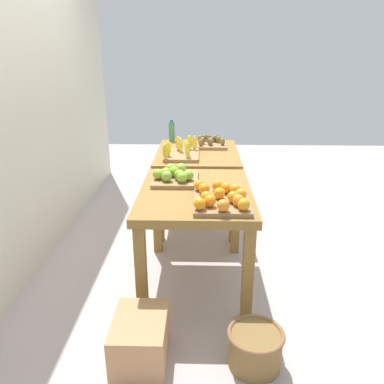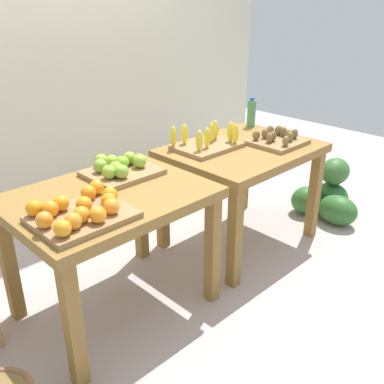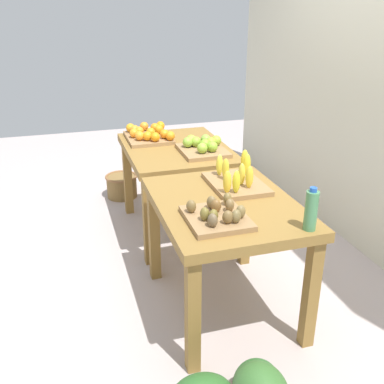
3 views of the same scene
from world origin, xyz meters
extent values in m
plane|color=#B5A7A5|center=(0.00, 0.00, 0.00)|extent=(8.00, 8.00, 0.00)
cube|color=beige|center=(0.00, 1.35, 1.50)|extent=(4.40, 0.12, 3.00)
cube|color=olive|center=(-0.56, 0.00, 0.72)|extent=(1.04, 0.80, 0.06)
cube|color=olive|center=(-1.02, -0.34, 0.34)|extent=(0.07, 0.07, 0.69)
cube|color=olive|center=(-0.10, -0.34, 0.34)|extent=(0.07, 0.07, 0.69)
cube|color=olive|center=(-1.02, 0.34, 0.34)|extent=(0.07, 0.07, 0.69)
cube|color=olive|center=(-0.10, 0.34, 0.34)|extent=(0.07, 0.07, 0.69)
cube|color=olive|center=(0.56, 0.00, 0.72)|extent=(1.04, 0.80, 0.06)
cube|color=olive|center=(0.10, -0.34, 0.34)|extent=(0.07, 0.07, 0.69)
cube|color=olive|center=(1.02, -0.34, 0.34)|extent=(0.07, 0.07, 0.69)
cube|color=olive|center=(0.10, 0.34, 0.34)|extent=(0.07, 0.07, 0.69)
cube|color=olive|center=(1.02, 0.34, 0.34)|extent=(0.07, 0.07, 0.69)
cube|color=#987349|center=(-0.82, -0.17, 0.76)|extent=(0.44, 0.36, 0.03)
sphere|color=orange|center=(-0.65, -0.15, 0.82)|extent=(0.09, 0.09, 0.08)
sphere|color=orange|center=(-0.80, -0.16, 0.82)|extent=(0.10, 0.10, 0.08)
sphere|color=orange|center=(-0.81, -0.30, 0.82)|extent=(0.11, 0.11, 0.08)
sphere|color=orange|center=(-0.86, -0.24, 0.82)|extent=(0.11, 0.11, 0.08)
sphere|color=orange|center=(-0.87, -0.07, 0.82)|extent=(0.10, 0.10, 0.08)
sphere|color=orange|center=(-0.72, -0.27, 0.82)|extent=(0.11, 0.11, 0.08)
sphere|color=orange|center=(-0.69, -0.21, 0.82)|extent=(0.09, 0.09, 0.08)
sphere|color=orange|center=(-0.99, -0.30, 0.82)|extent=(0.10, 0.10, 0.08)
sphere|color=orange|center=(-1.00, -0.17, 0.82)|extent=(0.10, 0.10, 0.08)
sphere|color=orange|center=(-0.92, -0.27, 0.82)|extent=(0.08, 0.08, 0.08)
sphere|color=orange|center=(-0.98, -0.03, 0.82)|extent=(0.11, 0.11, 0.08)
sphere|color=orange|center=(-0.64, -0.03, 0.82)|extent=(0.11, 0.11, 0.08)
sphere|color=orange|center=(-0.93, -0.09, 0.82)|extent=(0.09, 0.09, 0.08)
sphere|color=orange|center=(-0.71, -0.06, 0.82)|extent=(0.09, 0.09, 0.08)
cube|color=#987349|center=(-0.35, 0.16, 0.76)|extent=(0.40, 0.34, 0.03)
sphere|color=#85BB2F|center=(-0.34, 0.17, 0.82)|extent=(0.09, 0.09, 0.08)
sphere|color=#91BA38|center=(-0.25, 0.12, 0.82)|extent=(0.08, 0.08, 0.08)
sphere|color=#88B739|center=(-0.43, 0.06, 0.82)|extent=(0.11, 0.11, 0.08)
sphere|color=#86B131|center=(-0.26, 0.20, 0.82)|extent=(0.10, 0.10, 0.08)
sphere|color=#85AD3D|center=(-0.46, 0.21, 0.82)|extent=(0.11, 0.11, 0.08)
sphere|color=#91B330|center=(-0.41, 0.28, 0.82)|extent=(0.11, 0.11, 0.08)
sphere|color=#8FBE37|center=(-0.48, 0.10, 0.82)|extent=(0.10, 0.10, 0.08)
sphere|color=#89B034|center=(-0.42, 0.12, 0.82)|extent=(0.11, 0.11, 0.08)
sphere|color=#8CB52E|center=(-0.37, 0.23, 0.82)|extent=(0.11, 0.11, 0.08)
cube|color=#987349|center=(0.36, 0.15, 0.76)|extent=(0.44, 0.32, 0.03)
ellipsoid|color=yellow|center=(0.52, 0.08, 0.85)|extent=(0.06, 0.06, 0.14)
ellipsoid|color=yellow|center=(0.41, 0.16, 0.85)|extent=(0.05, 0.05, 0.14)
ellipsoid|color=yellow|center=(0.17, 0.28, 0.85)|extent=(0.06, 0.06, 0.14)
ellipsoid|color=yellow|center=(0.30, 0.10, 0.85)|extent=(0.06, 0.06, 0.14)
ellipsoid|color=yellow|center=(0.22, 0.09, 0.85)|extent=(0.06, 0.07, 0.14)
ellipsoid|color=yellow|center=(0.25, 0.26, 0.85)|extent=(0.04, 0.05, 0.14)
ellipsoid|color=yellow|center=(0.51, 0.03, 0.85)|extent=(0.06, 0.06, 0.14)
ellipsoid|color=yellow|center=(0.47, 0.18, 0.85)|extent=(0.05, 0.05, 0.14)
cube|color=#987349|center=(0.78, -0.14, 0.76)|extent=(0.36, 0.32, 0.03)
ellipsoid|color=brown|center=(0.75, -0.05, 0.81)|extent=(0.07, 0.07, 0.07)
ellipsoid|color=brown|center=(0.68, -0.13, 0.81)|extent=(0.07, 0.07, 0.07)
ellipsoid|color=brown|center=(0.88, -0.11, 0.81)|extent=(0.06, 0.07, 0.07)
ellipsoid|color=brown|center=(0.70, -0.25, 0.81)|extent=(0.07, 0.07, 0.07)
ellipsoid|color=olive|center=(0.81, -0.21, 0.81)|extent=(0.06, 0.05, 0.07)
ellipsoid|color=brown|center=(0.67, -0.03, 0.81)|extent=(0.07, 0.07, 0.07)
ellipsoid|color=brown|center=(0.89, -0.20, 0.81)|extent=(0.07, 0.07, 0.07)
ellipsoid|color=olive|center=(0.84, -0.02, 0.81)|extent=(0.07, 0.07, 0.07)
ellipsoid|color=brown|center=(0.74, -0.12, 0.81)|extent=(0.06, 0.07, 0.07)
ellipsoid|color=brown|center=(0.89, -0.07, 0.81)|extent=(0.07, 0.07, 0.07)
ellipsoid|color=brown|center=(0.85, -0.18, 0.81)|extent=(0.07, 0.07, 0.07)
cylinder|color=#4C8C59|center=(1.01, 0.29, 0.85)|extent=(0.07, 0.07, 0.21)
cylinder|color=blue|center=(1.01, 0.29, 0.97)|extent=(0.04, 0.04, 0.02)
ellipsoid|color=#2B6A34|center=(1.56, -0.21, 0.12)|extent=(0.25, 0.32, 0.23)
ellipsoid|color=#306D2E|center=(1.33, -0.11, 0.12)|extent=(0.35, 0.34, 0.24)
ellipsoid|color=#2E6529|center=(1.34, -0.39, 0.12)|extent=(0.25, 0.33, 0.24)
ellipsoid|color=#37672C|center=(1.56, -0.21, 0.35)|extent=(0.27, 0.23, 0.23)
camera|label=1|loc=(-3.11, -0.04, 1.69)|focal=35.62mm
camera|label=2|loc=(-1.71, -1.81, 1.70)|focal=40.60mm
camera|label=3|loc=(2.81, -0.88, 1.84)|focal=42.27mm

